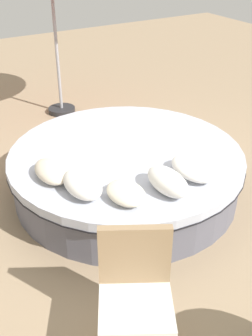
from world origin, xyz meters
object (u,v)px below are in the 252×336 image
at_px(round_bed, 126,171).
at_px(throw_pillow_2, 126,193).
at_px(patio_chair, 135,284).
at_px(throw_pillow_1, 82,184).
at_px(throw_pillow_4, 193,168).
at_px(throw_pillow_0, 51,171).
at_px(throw_pillow_3, 168,181).

height_order(round_bed, throw_pillow_2, throw_pillow_2).
distance_m(round_bed, patio_chair, 2.03).
height_order(throw_pillow_1, throw_pillow_2, throw_pillow_1).
distance_m(throw_pillow_1, patio_chair, 1.29).
bearing_deg(round_bed, throw_pillow_4, 23.30).
distance_m(throw_pillow_0, throw_pillow_3, 1.17).
bearing_deg(throw_pillow_4, throw_pillow_2, -88.82).
relative_size(throw_pillow_2, throw_pillow_3, 0.84).
bearing_deg(throw_pillow_0, throw_pillow_2, 33.02).
xyz_separation_m(throw_pillow_1, throw_pillow_2, (0.30, 0.30, -0.03)).
distance_m(throw_pillow_0, throw_pillow_2, 0.84).
distance_m(throw_pillow_2, throw_pillow_4, 0.80).
distance_m(round_bed, throw_pillow_4, 0.91).
relative_size(throw_pillow_3, patio_chair, 0.55).
relative_size(round_bed, throw_pillow_3, 4.90).
xyz_separation_m(throw_pillow_3, patio_chair, (0.89, -0.91, -0.08)).
bearing_deg(throw_pillow_0, throw_pillow_4, 61.39).
height_order(throw_pillow_0, throw_pillow_3, throw_pillow_3).
bearing_deg(throw_pillow_3, round_bed, 176.32).
bearing_deg(throw_pillow_4, patio_chair, -52.80).
bearing_deg(throw_pillow_4, throw_pillow_1, -104.63).
height_order(round_bed, throw_pillow_0, throw_pillow_0).
height_order(throw_pillow_1, throw_pillow_4, throw_pillow_1).
xyz_separation_m(throw_pillow_2, patio_chair, (0.97, -0.50, -0.04)).
xyz_separation_m(throw_pillow_1, patio_chair, (1.27, -0.20, -0.07)).
height_order(throw_pillow_0, throw_pillow_4, throw_pillow_4).
height_order(throw_pillow_0, throw_pillow_1, throw_pillow_1).
relative_size(round_bed, throw_pillow_2, 5.85).
bearing_deg(patio_chair, round_bed, -89.93).
height_order(throw_pillow_1, throw_pillow_3, throw_pillow_3).
distance_m(throw_pillow_1, throw_pillow_4, 1.14).
distance_m(round_bed, throw_pillow_3, 0.95).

